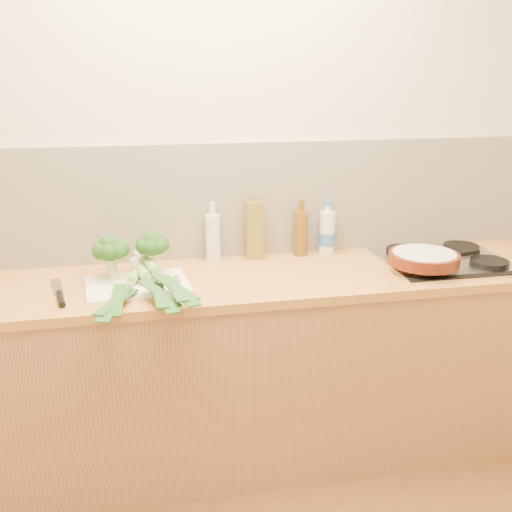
% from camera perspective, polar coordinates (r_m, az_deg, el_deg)
% --- Properties ---
extents(room_shell, '(3.50, 3.50, 3.50)m').
position_cam_1_polar(room_shell, '(2.68, -3.73, 5.45)').
color(room_shell, beige).
rests_on(room_shell, ground).
extents(counter, '(3.20, 0.62, 0.90)m').
position_cam_1_polar(counter, '(2.66, -2.55, -11.20)').
color(counter, '#A97046').
rests_on(counter, ground).
extents(gas_hob, '(0.58, 0.50, 0.04)m').
position_cam_1_polar(gas_hob, '(2.80, 18.43, -0.32)').
color(gas_hob, silver).
rests_on(gas_hob, counter).
extents(chopping_board, '(0.44, 0.35, 0.01)m').
position_cam_1_polar(chopping_board, '(2.41, -11.77, -2.85)').
color(chopping_board, white).
rests_on(chopping_board, counter).
extents(broccoli_left, '(0.15, 0.15, 0.19)m').
position_cam_1_polar(broccoli_left, '(2.45, -14.35, 0.63)').
color(broccoli_left, '#AEBD6E').
rests_on(broccoli_left, chopping_board).
extents(broccoli_right, '(0.14, 0.15, 0.19)m').
position_cam_1_polar(broccoli_right, '(2.47, -10.34, 1.05)').
color(broccoli_right, '#AEBD6E').
rests_on(broccoli_right, chopping_board).
extents(leek_front, '(0.21, 0.64, 0.04)m').
position_cam_1_polar(leek_front, '(2.37, -12.46, -2.55)').
color(leek_front, white).
rests_on(leek_front, chopping_board).
extents(leek_mid, '(0.19, 0.62, 0.04)m').
position_cam_1_polar(leek_mid, '(2.34, -10.78, -2.23)').
color(leek_mid, white).
rests_on(leek_mid, chopping_board).
extents(leek_back, '(0.24, 0.68, 0.04)m').
position_cam_1_polar(leek_back, '(2.37, -9.91, -1.45)').
color(leek_back, white).
rests_on(leek_back, chopping_board).
extents(chefs_knife, '(0.10, 0.34, 0.03)m').
position_cam_1_polar(chefs_knife, '(2.37, -19.04, -3.77)').
color(chefs_knife, silver).
rests_on(chefs_knife, counter).
extents(skillet, '(0.45, 0.31, 0.05)m').
position_cam_1_polar(skillet, '(2.62, 16.50, -0.19)').
color(skillet, '#521C0D').
rests_on(skillet, gas_hob).
extents(oil_tin, '(0.08, 0.05, 0.31)m').
position_cam_1_polar(oil_tin, '(2.68, -0.11, 2.63)').
color(oil_tin, olive).
rests_on(oil_tin, counter).
extents(glass_bottle, '(0.07, 0.07, 0.28)m').
position_cam_1_polar(glass_bottle, '(2.66, -4.32, 1.94)').
color(glass_bottle, silver).
rests_on(glass_bottle, counter).
extents(amber_bottle, '(0.06, 0.06, 0.27)m').
position_cam_1_polar(amber_bottle, '(2.74, 4.51, 2.41)').
color(amber_bottle, brown).
rests_on(amber_bottle, counter).
extents(water_bottle, '(0.08, 0.08, 0.24)m').
position_cam_1_polar(water_bottle, '(2.79, 7.12, 2.23)').
color(water_bottle, silver).
rests_on(water_bottle, counter).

